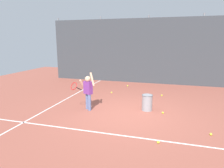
% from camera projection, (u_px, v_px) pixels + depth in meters
% --- Properties ---
extents(ground_plane, '(20.00, 20.00, 0.00)m').
position_uv_depth(ground_plane, '(127.00, 114.00, 6.77)').
color(ground_plane, '#9E5142').
extents(court_line_baseline, '(9.00, 0.05, 0.00)m').
position_uv_depth(court_line_baseline, '(114.00, 134.00, 5.28)').
color(court_line_baseline, white).
rests_on(court_line_baseline, ground).
extents(court_line_sideline, '(0.05, 9.00, 0.00)m').
position_uv_depth(court_line_sideline, '(66.00, 99.00, 8.48)').
color(court_line_sideline, white).
rests_on(court_line_sideline, ground).
extents(back_fence_windscreen, '(11.44, 0.08, 3.61)m').
position_uv_depth(back_fence_windscreen, '(147.00, 51.00, 11.33)').
color(back_fence_windscreen, '#383D42').
rests_on(back_fence_windscreen, ground).
extents(fence_post_0, '(0.09, 0.09, 3.76)m').
position_uv_depth(fence_post_0, '(60.00, 49.00, 12.91)').
color(fence_post_0, slate).
rests_on(fence_post_0, ground).
extents(fence_post_1, '(0.09, 0.09, 3.76)m').
position_uv_depth(fence_post_1, '(101.00, 49.00, 12.14)').
color(fence_post_1, slate).
rests_on(fence_post_1, ground).
extents(fence_post_2, '(0.09, 0.09, 3.76)m').
position_uv_depth(fence_post_2, '(148.00, 50.00, 11.37)').
color(fence_post_2, slate).
rests_on(fence_post_2, ground).
extents(fence_post_3, '(0.09, 0.09, 3.76)m').
position_uv_depth(fence_post_3, '(201.00, 51.00, 10.60)').
color(fence_post_3, slate).
rests_on(fence_post_3, ground).
extents(tennis_player, '(0.87, 0.56, 1.35)m').
position_uv_depth(tennis_player, '(87.00, 90.00, 7.02)').
color(tennis_player, slate).
rests_on(tennis_player, ground).
extents(ball_hopper, '(0.38, 0.38, 0.56)m').
position_uv_depth(ball_hopper, '(147.00, 102.00, 7.05)').
color(ball_hopper, gray).
rests_on(ball_hopper, ground).
extents(tennis_ball_1, '(0.07, 0.07, 0.07)m').
position_uv_depth(tennis_ball_1, '(158.00, 142.00, 4.81)').
color(tennis_ball_1, '#CCE033').
rests_on(tennis_ball_1, ground).
extents(tennis_ball_2, '(0.07, 0.07, 0.07)m').
position_uv_depth(tennis_ball_2, '(211.00, 134.00, 5.22)').
color(tennis_ball_2, '#CCE033').
rests_on(tennis_ball_2, ground).
extents(tennis_ball_3, '(0.07, 0.07, 0.07)m').
position_uv_depth(tennis_ball_3, '(162.00, 95.00, 8.92)').
color(tennis_ball_3, '#CCE033').
rests_on(tennis_ball_3, ground).
extents(tennis_ball_4, '(0.07, 0.07, 0.07)m').
position_uv_depth(tennis_ball_4, '(112.00, 92.00, 9.40)').
color(tennis_ball_4, '#CCE033').
rests_on(tennis_ball_4, ground).
extents(tennis_ball_5, '(0.07, 0.07, 0.07)m').
position_uv_depth(tennis_ball_5, '(163.00, 113.00, 6.77)').
color(tennis_ball_5, '#CCE033').
rests_on(tennis_ball_5, ground).
extents(tennis_ball_6, '(0.07, 0.07, 0.07)m').
position_uv_depth(tennis_ball_6, '(128.00, 86.00, 10.78)').
color(tennis_ball_6, '#CCE033').
rests_on(tennis_ball_6, ground).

